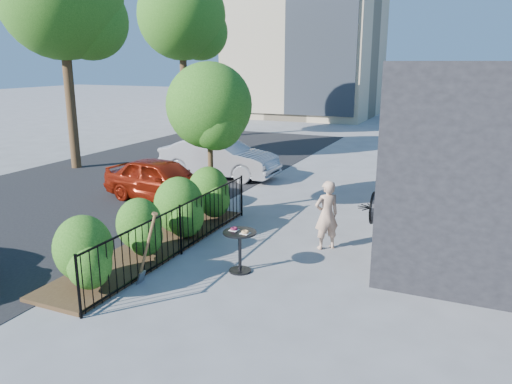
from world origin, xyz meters
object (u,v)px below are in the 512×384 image
at_px(street_tree_near, 62,5).
at_px(car_red, 162,180).
at_px(woman, 327,215).
at_px(patio_tree, 211,111).
at_px(shovel, 146,252).
at_px(street_tree_far, 182,21).
at_px(car_silver, 219,157).
at_px(cafe_table, 240,244).

xyz_separation_m(street_tree_near, car_red, (5.68, -2.56, -5.29)).
xyz_separation_m(street_tree_near, woman, (11.15, -4.38, -5.15)).
distance_m(patio_tree, shovel, 4.89).
relative_size(street_tree_far, car_red, 2.24).
distance_m(street_tree_far, shovel, 18.53).
distance_m(street_tree_far, car_silver, 10.51).
distance_m(shovel, car_red, 5.78).
height_order(cafe_table, car_red, car_red).
distance_m(street_tree_near, woman, 13.04).
height_order(street_tree_far, woman, street_tree_far).
distance_m(street_tree_far, woman, 17.44).
height_order(patio_tree, car_silver, patio_tree).
distance_m(street_tree_near, street_tree_far, 8.00).
bearing_deg(street_tree_far, shovel, -60.75).
xyz_separation_m(cafe_table, car_silver, (-4.24, 7.16, 0.13)).
bearing_deg(shovel, cafe_table, 43.71).
height_order(street_tree_far, car_silver, street_tree_far).
xyz_separation_m(street_tree_near, street_tree_far, (0.00, 8.00, 0.00)).
bearing_deg(car_silver, street_tree_far, 39.04).
distance_m(woman, shovel, 3.99).
relative_size(street_tree_far, cafe_table, 9.44).
xyz_separation_m(street_tree_near, shovel, (8.68, -7.50, -5.28)).
xyz_separation_m(street_tree_near, car_silver, (5.73, 0.89, -5.22)).
height_order(shovel, car_red, shovel).
height_order(patio_tree, woman, patio_tree).
bearing_deg(shovel, woman, 51.58).
distance_m(street_tree_far, cafe_table, 18.21).
xyz_separation_m(patio_tree, shovel, (0.98, -4.30, -2.12)).
xyz_separation_m(street_tree_far, car_silver, (5.73, -7.11, -5.22)).
relative_size(car_red, car_silver, 0.87).
bearing_deg(shovel, street_tree_near, 139.18).
bearing_deg(street_tree_near, street_tree_far, 90.00).
height_order(street_tree_near, car_red, street_tree_near).
height_order(patio_tree, street_tree_near, street_tree_near).
height_order(street_tree_near, cafe_table, street_tree_near).
distance_m(cafe_table, shovel, 1.79).
height_order(cafe_table, woman, woman).
xyz_separation_m(street_tree_far, cafe_table, (9.97, -14.26, -5.35)).
height_order(street_tree_near, shovel, street_tree_near).
relative_size(patio_tree, shovel, 2.70).
relative_size(cafe_table, shovel, 0.60).
bearing_deg(car_red, car_silver, 6.37).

